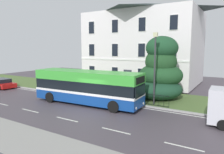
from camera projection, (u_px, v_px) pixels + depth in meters
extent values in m
cube|color=#473F46|center=(83.00, 113.00, 16.27)|extent=(60.00, 56.00, 0.06)
cube|color=silver|center=(108.00, 102.00, 19.35)|extent=(54.00, 0.14, 0.01)
cube|color=silver|center=(1.00, 104.00, 18.86)|extent=(2.00, 0.12, 0.01)
cube|color=silver|center=(30.00, 111.00, 16.80)|extent=(2.00, 0.12, 0.01)
cube|color=silver|center=(67.00, 119.00, 14.74)|extent=(2.00, 0.12, 0.01)
cube|color=silver|center=(116.00, 131.00, 12.68)|extent=(2.00, 0.12, 0.01)
cube|color=silver|center=(184.00, 147.00, 10.62)|extent=(2.00, 0.12, 0.01)
cube|color=#9E9E99|center=(111.00, 101.00, 19.74)|extent=(57.00, 0.24, 0.12)
cube|color=#4F6834|center=(127.00, 94.00, 22.52)|extent=(57.00, 6.32, 0.12)
cube|color=gray|center=(20.00, 138.00, 11.60)|extent=(57.00, 3.00, 0.01)
cube|color=white|center=(144.00, 48.00, 30.33)|extent=(14.84, 10.48, 9.78)
pyramid|color=#354040|center=(145.00, 8.00, 29.58)|extent=(15.13, 10.69, 1.44)
cube|color=white|center=(128.00, 60.00, 26.06)|extent=(14.84, 0.06, 0.20)
cube|color=#2D333D|center=(128.00, 78.00, 26.37)|extent=(1.10, 0.06, 2.20)
cube|color=white|center=(92.00, 72.00, 29.16)|extent=(0.96, 0.04, 1.67)
cube|color=black|center=(92.00, 72.00, 29.14)|extent=(0.86, 0.03, 1.57)
cube|color=white|center=(115.00, 73.00, 27.25)|extent=(0.96, 0.04, 1.67)
cube|color=black|center=(115.00, 73.00, 27.23)|extent=(0.86, 0.03, 1.57)
cube|color=white|center=(141.00, 75.00, 25.34)|extent=(0.96, 0.04, 1.67)
cube|color=black|center=(141.00, 75.00, 25.33)|extent=(0.86, 0.03, 1.57)
cube|color=white|center=(172.00, 77.00, 23.43)|extent=(0.96, 0.04, 1.67)
cube|color=black|center=(172.00, 77.00, 23.42)|extent=(0.86, 0.03, 1.57)
cube|color=white|center=(92.00, 50.00, 28.76)|extent=(0.96, 0.04, 1.67)
cube|color=black|center=(92.00, 50.00, 28.74)|extent=(0.86, 0.03, 1.57)
cube|color=white|center=(115.00, 50.00, 26.85)|extent=(0.96, 0.04, 1.67)
cube|color=black|center=(115.00, 50.00, 26.83)|extent=(0.86, 0.03, 1.57)
cube|color=white|center=(142.00, 50.00, 24.94)|extent=(0.96, 0.04, 1.67)
cube|color=black|center=(142.00, 50.00, 24.92)|extent=(0.86, 0.03, 1.57)
cube|color=white|center=(173.00, 50.00, 23.03)|extent=(0.96, 0.04, 1.67)
cube|color=black|center=(173.00, 50.00, 23.01)|extent=(0.86, 0.03, 1.57)
cube|color=white|center=(92.00, 28.00, 28.35)|extent=(0.96, 0.04, 1.67)
cube|color=black|center=(91.00, 28.00, 28.33)|extent=(0.86, 0.03, 1.57)
cube|color=white|center=(115.00, 26.00, 26.44)|extent=(0.96, 0.04, 1.67)
cube|color=black|center=(115.00, 26.00, 26.42)|extent=(0.86, 0.03, 1.57)
cube|color=white|center=(142.00, 24.00, 24.53)|extent=(0.96, 0.04, 1.67)
cube|color=black|center=(142.00, 24.00, 24.52)|extent=(0.86, 0.03, 1.57)
cube|color=white|center=(174.00, 22.00, 22.62)|extent=(0.96, 0.04, 1.67)
cube|color=black|center=(174.00, 22.00, 22.61)|extent=(0.86, 0.03, 1.57)
cube|color=black|center=(97.00, 88.00, 20.76)|extent=(14.43, 0.04, 0.04)
cube|color=black|center=(97.00, 97.00, 20.88)|extent=(14.43, 0.04, 0.04)
cylinder|color=black|center=(47.00, 86.00, 24.54)|extent=(0.02, 0.02, 0.95)
cylinder|color=black|center=(50.00, 86.00, 24.31)|extent=(0.02, 0.02, 0.95)
cylinder|color=black|center=(52.00, 87.00, 24.08)|extent=(0.02, 0.02, 0.95)
cylinder|color=black|center=(55.00, 87.00, 23.84)|extent=(0.02, 0.02, 0.95)
cylinder|color=black|center=(58.00, 88.00, 23.61)|extent=(0.02, 0.02, 0.95)
cylinder|color=black|center=(61.00, 88.00, 23.38)|extent=(0.02, 0.02, 0.95)
cylinder|color=black|center=(64.00, 88.00, 23.15)|extent=(0.02, 0.02, 0.95)
cylinder|color=black|center=(67.00, 89.00, 22.92)|extent=(0.02, 0.02, 0.95)
cylinder|color=black|center=(70.00, 89.00, 22.68)|extent=(0.02, 0.02, 0.95)
cylinder|color=black|center=(73.00, 90.00, 22.45)|extent=(0.02, 0.02, 0.95)
cylinder|color=black|center=(76.00, 90.00, 22.22)|extent=(0.02, 0.02, 0.95)
cylinder|color=black|center=(80.00, 90.00, 21.99)|extent=(0.02, 0.02, 0.95)
cylinder|color=black|center=(83.00, 91.00, 21.75)|extent=(0.02, 0.02, 0.95)
cylinder|color=black|center=(86.00, 91.00, 21.52)|extent=(0.02, 0.02, 0.95)
cylinder|color=black|center=(90.00, 92.00, 21.29)|extent=(0.02, 0.02, 0.95)
cylinder|color=black|center=(93.00, 92.00, 21.06)|extent=(0.02, 0.02, 0.95)
cylinder|color=black|center=(97.00, 93.00, 20.83)|extent=(0.02, 0.02, 0.95)
cylinder|color=black|center=(101.00, 93.00, 20.59)|extent=(0.02, 0.02, 0.95)
cylinder|color=black|center=(105.00, 94.00, 20.36)|extent=(0.02, 0.02, 0.95)
cylinder|color=black|center=(109.00, 94.00, 20.13)|extent=(0.02, 0.02, 0.95)
cylinder|color=black|center=(113.00, 95.00, 19.90)|extent=(0.02, 0.02, 0.95)
cylinder|color=black|center=(117.00, 95.00, 19.67)|extent=(0.02, 0.02, 0.95)
cylinder|color=black|center=(121.00, 96.00, 19.43)|extent=(0.02, 0.02, 0.95)
cylinder|color=black|center=(125.00, 96.00, 19.20)|extent=(0.02, 0.02, 0.95)
cylinder|color=black|center=(129.00, 97.00, 18.97)|extent=(0.02, 0.02, 0.95)
cylinder|color=black|center=(134.00, 98.00, 18.74)|extent=(0.02, 0.02, 0.95)
cylinder|color=black|center=(139.00, 98.00, 18.51)|extent=(0.02, 0.02, 0.95)
cylinder|color=black|center=(143.00, 99.00, 18.27)|extent=(0.02, 0.02, 0.95)
cylinder|color=black|center=(148.00, 99.00, 18.04)|extent=(0.02, 0.02, 0.95)
cylinder|color=black|center=(153.00, 100.00, 17.81)|extent=(0.02, 0.02, 0.95)
cylinder|color=black|center=(158.00, 101.00, 17.58)|extent=(0.02, 0.02, 0.95)
cylinder|color=black|center=(163.00, 102.00, 17.34)|extent=(0.02, 0.02, 0.95)
cylinder|color=black|center=(169.00, 102.00, 17.11)|extent=(0.02, 0.02, 0.95)
cylinder|color=#423328|center=(159.00, 91.00, 20.75)|extent=(0.37, 0.37, 1.29)
ellipsoid|color=#1A3D28|center=(158.00, 89.00, 20.60)|extent=(4.71, 4.71, 2.06)
ellipsoid|color=#1D4523|center=(161.00, 75.00, 20.68)|extent=(4.28, 4.28, 2.40)
ellipsoid|color=#1F4422|center=(161.00, 62.00, 20.32)|extent=(3.04, 3.04, 2.72)
ellipsoid|color=#1B4427|center=(162.00, 48.00, 20.05)|extent=(3.08, 3.08, 2.28)
cube|color=navy|center=(87.00, 96.00, 18.81)|extent=(10.22, 3.03, 0.98)
cube|color=white|center=(87.00, 91.00, 18.75)|extent=(10.24, 3.05, 0.20)
cube|color=black|center=(87.00, 85.00, 18.69)|extent=(10.14, 2.98, 0.92)
cube|color=green|center=(87.00, 76.00, 18.57)|extent=(10.22, 3.03, 0.82)
cube|color=black|center=(140.00, 91.00, 16.32)|extent=(0.17, 2.09, 0.85)
cube|color=black|center=(141.00, 80.00, 16.20)|extent=(0.16, 1.79, 0.52)
cylinder|color=silver|center=(143.00, 103.00, 17.17)|extent=(0.05, 0.20, 0.20)
cylinder|color=silver|center=(136.00, 108.00, 15.78)|extent=(0.05, 0.20, 0.20)
cylinder|color=black|center=(126.00, 100.00, 18.33)|extent=(0.97, 0.35, 0.96)
cylinder|color=black|center=(114.00, 107.00, 16.25)|extent=(0.97, 0.35, 0.96)
cylinder|color=black|center=(67.00, 93.00, 21.45)|extent=(0.97, 0.35, 0.96)
cylinder|color=black|center=(50.00, 97.00, 19.37)|extent=(0.97, 0.35, 0.96)
cylinder|color=black|center=(224.00, 116.00, 14.33)|extent=(0.69, 0.24, 0.68)
cylinder|color=black|center=(223.00, 125.00, 12.70)|extent=(0.69, 0.24, 0.68)
cube|color=red|center=(2.00, 85.00, 26.54)|extent=(4.06, 2.19, 0.53)
cube|color=black|center=(1.00, 80.00, 26.61)|extent=(2.48, 1.82, 0.48)
cylinder|color=black|center=(14.00, 86.00, 26.51)|extent=(0.61, 0.24, 0.60)
cylinder|color=black|center=(0.00, 88.00, 25.12)|extent=(0.61, 0.24, 0.60)
cylinder|color=black|center=(4.00, 84.00, 27.99)|extent=(0.61, 0.24, 0.60)
cylinder|color=#333338|center=(155.00, 71.00, 17.97)|extent=(0.14, 0.14, 5.83)
cube|color=beige|center=(156.00, 35.00, 17.55)|extent=(0.36, 0.24, 0.36)
cylinder|color=black|center=(130.00, 96.00, 19.52)|extent=(0.56, 0.56, 0.92)
ellipsoid|color=black|center=(130.00, 90.00, 19.44)|extent=(0.57, 0.57, 0.20)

